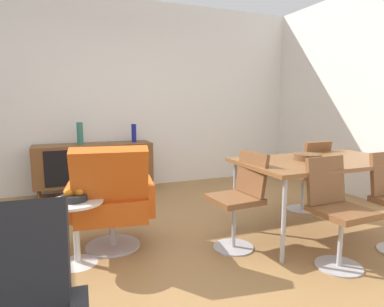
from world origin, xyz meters
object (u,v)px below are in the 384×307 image
Objects in this scene: sideboard at (94,164)px; fruit_bowl at (74,196)px; dining_chair_near_window at (240,196)px; vase_sculptural_dark at (134,133)px; side_table_round at (76,225)px; dining_chair_front_left at (336,207)px; dining_chair_back_right at (308,173)px; vase_cobalt at (80,133)px; dining_table at (320,164)px; wooden_bowl_on_table at (308,157)px; lounge_chair_red at (111,198)px.

sideboard reaches higher than fruit_bowl.
sideboard is 1.87× the size of dining_chair_near_window.
vase_sculptural_dark reaches higher than side_table_round.
vase_sculptural_dark is at bearing 108.56° from dining_chair_front_left.
dining_chair_back_right reaches higher than fruit_bowl.
vase_cobalt is 0.36× the size of dining_chair_back_right.
vase_sculptural_dark reaches higher than dining_chair_back_right.
vase_sculptural_dark is at bearing 65.96° from fruit_bowl.
dining_table is at bearing -0.30° from dining_chair_near_window.
side_table_round is (-1.37, 0.22, -0.15)m from dining_chair_near_window.
vase_cobalt is 3.12m from dining_table.
dining_chair_front_left is at bearing -110.43° from wooden_bowl_on_table.
wooden_bowl_on_table is at bearing -132.82° from dining_chair_back_right.
vase_sculptural_dark is 0.51× the size of side_table_round.
dining_chair_back_right is at bearing -38.06° from sideboard.
sideboard is 5.23× the size of vase_cobalt.
dining_chair_near_window is (0.43, -2.32, -0.38)m from vase_sculptural_dark.
dining_table is 3.08× the size of side_table_round.
vase_cobalt is at bearing 130.25° from wooden_bowl_on_table.
wooden_bowl_on_table is (1.77, -2.29, 0.33)m from sideboard.
dining_chair_near_window reaches higher than fruit_bowl.
dining_chair_back_right is at bearing -36.06° from vase_cobalt.
dining_chair_back_right and dining_chair_front_left have the same top height.
side_table_round is at bearing 82.66° from fruit_bowl.
dining_table is at bearing -48.31° from vase_cobalt.
vase_cobalt is 2.63m from dining_chair_near_window.
fruit_bowl is (-0.30, -0.14, 0.09)m from lounge_chair_red.
lounge_chair_red is at bearing 169.63° from wooden_bowl_on_table.
dining_chair_near_window is at bearing -9.16° from fruit_bowl.
vase_cobalt is 2.00m from lounge_chair_red.
lounge_chair_red is (-1.82, 0.33, -0.30)m from wooden_bowl_on_table.
dining_chair_back_right is 2.64m from side_table_round.
dining_chair_near_window is at bearing 179.70° from dining_table.
wooden_bowl_on_table is (1.94, -2.29, -0.10)m from vase_cobalt.
dining_chair_back_right reaches higher than dining_table.
dining_chair_front_left is at bearing -122.31° from dining_chair_back_right.
wooden_bowl_on_table reaches higher than side_table_round.
wooden_bowl_on_table is 0.50× the size of side_table_round.
dining_chair_near_window is 1.39m from fruit_bowl.
side_table_round is (-2.13, 0.19, -0.45)m from wooden_bowl_on_table.
sideboard is at bearing 129.25° from dining_table.
sideboard is 1.69× the size of lounge_chair_red.
vase_sculptural_dark is 1.32× the size of fruit_bowl.
vase_sculptural_dark is at bearing 100.55° from dining_chair_near_window.
dining_table is 0.70m from dining_chair_back_right.
side_table_round is at bearing -172.73° from dining_chair_back_right.
side_table_round is at bearing 174.85° from wooden_bowl_on_table.
sideboard is 2.13m from fruit_bowl.
dining_chair_front_left is (-0.35, -0.56, -0.23)m from dining_table.
dining_chair_back_right is (2.42, -1.76, -0.40)m from vase_cobalt.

